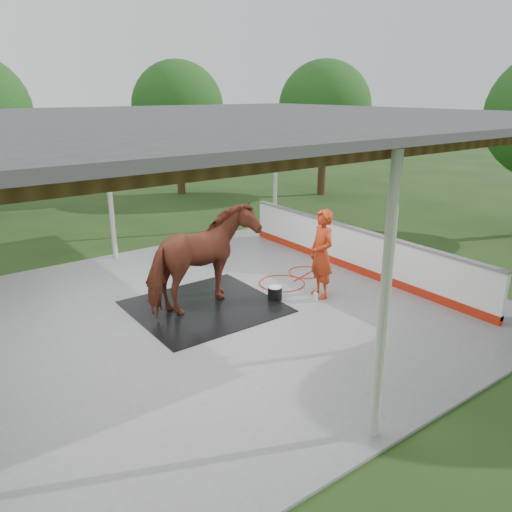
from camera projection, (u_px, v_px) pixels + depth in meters
ground at (200, 317)px, 10.46m from camera, size 100.00×100.00×0.00m
concrete_slab at (200, 316)px, 10.45m from camera, size 12.00×10.00×0.05m
pavilion_structure at (193, 122)px, 9.20m from camera, size 12.60×10.60×4.05m
dasher_board at (354, 250)px, 12.85m from camera, size 0.16×8.00×1.15m
tree_belt at (184, 128)px, 10.11m from camera, size 28.00×28.00×5.80m
rubber_mat at (205, 307)px, 10.81m from camera, size 2.96×2.77×0.02m
horse at (203, 259)px, 10.47m from camera, size 2.75×1.70×2.15m
handler at (322, 254)px, 11.09m from camera, size 0.63×0.82×2.02m
wash_bucket at (275, 293)px, 11.16m from camera, size 0.33×0.33×0.30m
soap_bottle_a at (315, 296)px, 11.07m from camera, size 0.15×0.15×0.27m
soap_bottle_b at (324, 276)px, 12.36m from camera, size 0.12×0.12×0.18m
hose_coil at (292, 278)px, 12.42m from camera, size 2.26×1.25×0.02m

